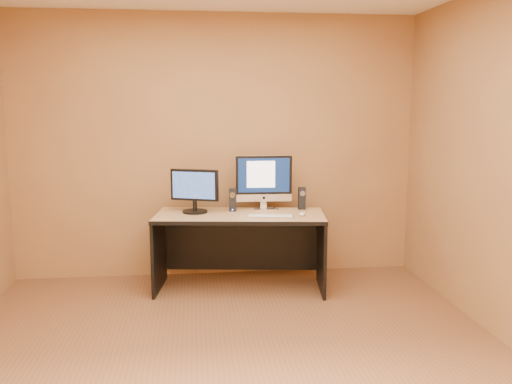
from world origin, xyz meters
TOP-DOWN VIEW (x-y plane):
  - floor at (0.00, 0.00)m, footprint 4.00×4.00m
  - walls at (0.00, 0.00)m, footprint 4.00×4.00m
  - desk at (0.19, 1.48)m, footprint 1.62×0.87m
  - imac at (0.44, 1.70)m, footprint 0.56×0.22m
  - second_monitor at (-0.22, 1.60)m, footprint 0.52×0.38m
  - speaker_left at (0.14, 1.64)m, footprint 0.07×0.08m
  - speaker_right at (0.81, 1.66)m, footprint 0.07×0.07m
  - keyboard at (0.45, 1.32)m, footprint 0.43×0.18m
  - mouse at (0.75, 1.35)m, footprint 0.09×0.11m
  - cable_a at (0.54, 1.76)m, footprint 0.08×0.20m
  - cable_b at (0.40, 1.78)m, footprint 0.11×0.15m

SIDE VIEW (x-z plane):
  - floor at x=0.00m, z-range 0.00..0.00m
  - desk at x=0.19m, z-range 0.00..0.72m
  - cable_a at x=0.54m, z-range 0.72..0.72m
  - cable_b at x=0.40m, z-range 0.72..0.72m
  - keyboard at x=0.45m, z-range 0.72..0.73m
  - mouse at x=0.75m, z-range 0.72..0.75m
  - speaker_left at x=0.14m, z-range 0.72..0.93m
  - speaker_right at x=0.81m, z-range 0.72..0.93m
  - second_monitor at x=-0.22m, z-range 0.72..1.12m
  - imac at x=0.44m, z-range 0.72..1.25m
  - walls at x=0.00m, z-range 0.00..2.60m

